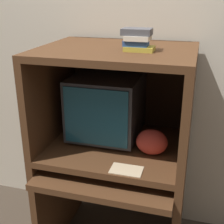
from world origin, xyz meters
TOP-DOWN VIEW (x-y plane):
  - wall_back at (0.00, 0.74)m, footprint 6.00×0.06m
  - desk_base at (0.00, 0.29)m, footprint 0.84×0.75m
  - desk_monitor_shelf at (0.00, 0.34)m, footprint 0.84×0.68m
  - hutch_upper at (0.00, 0.37)m, footprint 0.84×0.68m
  - crt_monitor at (-0.09, 0.44)m, footprint 0.40×0.43m
  - keyboard at (-0.07, 0.18)m, footprint 0.41×0.15m
  - mouse at (0.21, 0.17)m, footprint 0.07×0.05m
  - snack_bag at (0.22, 0.27)m, footprint 0.17×0.13m
  - book_stack at (0.12, 0.29)m, footprint 0.16×0.11m
  - paper_card at (0.13, 0.07)m, footprint 0.16×0.11m

SIDE VIEW (x-z plane):
  - desk_base at x=0.00m, z-range 0.08..0.75m
  - keyboard at x=-0.07m, z-range 0.67..0.69m
  - mouse at x=0.21m, z-range 0.67..0.70m
  - desk_monitor_shelf at x=0.00m, z-range 0.69..0.78m
  - paper_card at x=0.13m, z-range 0.76..0.76m
  - snack_bag at x=0.22m, z-range 0.76..0.90m
  - crt_monitor at x=-0.09m, z-range 0.76..1.15m
  - hutch_upper at x=0.00m, z-range 0.85..1.41m
  - wall_back at x=0.00m, z-range 0.00..2.60m
  - book_stack at x=0.12m, z-range 1.33..1.44m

